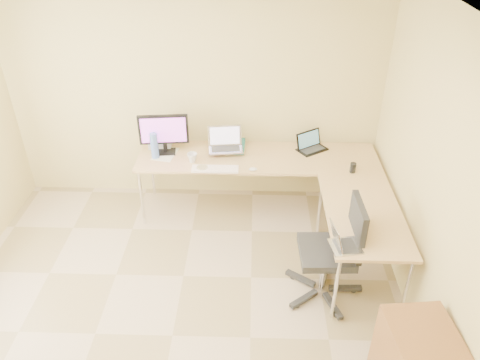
{
  "coord_description": "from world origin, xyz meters",
  "views": [
    {
      "loc": [
        0.66,
        -2.63,
        3.31
      ],
      "look_at": [
        0.55,
        1.1,
        0.9
      ],
      "focal_mm": 34.96,
      "sensor_mm": 36.0,
      "label": 1
    }
  ],
  "objects_px": {
    "water_bottle": "(154,146)",
    "monitor": "(164,134)",
    "desk_main": "(257,184)",
    "laptop_return": "(347,238)",
    "desk_fan": "(159,135)",
    "laptop_center": "(225,140)",
    "laptop_black": "(313,142)",
    "desk_return": "(358,243)",
    "keyboard": "(215,169)",
    "mug": "(192,158)",
    "office_chair": "(326,252)"
  },
  "relations": [
    {
      "from": "water_bottle",
      "to": "monitor",
      "type": "bearing_deg",
      "value": 50.56
    },
    {
      "from": "desk_main",
      "to": "laptop_return",
      "type": "distance_m",
      "value": 1.72
    },
    {
      "from": "monitor",
      "to": "laptop_return",
      "type": "relative_size",
      "value": 1.87
    },
    {
      "from": "desk_main",
      "to": "desk_fan",
      "type": "relative_size",
      "value": 9.27
    },
    {
      "from": "laptop_center",
      "to": "laptop_black",
      "type": "relative_size",
      "value": 1.15
    },
    {
      "from": "laptop_center",
      "to": "water_bottle",
      "type": "xyz_separation_m",
      "value": [
        -0.77,
        -0.12,
        -0.02
      ]
    },
    {
      "from": "monitor",
      "to": "laptop_black",
      "type": "height_order",
      "value": "monitor"
    },
    {
      "from": "laptop_center",
      "to": "desk_fan",
      "type": "bearing_deg",
      "value": 162.65
    },
    {
      "from": "desk_return",
      "to": "keyboard",
      "type": "xyz_separation_m",
      "value": [
        -1.43,
        0.7,
        0.38
      ]
    },
    {
      "from": "monitor",
      "to": "laptop_black",
      "type": "distance_m",
      "value": 1.66
    },
    {
      "from": "desk_return",
      "to": "mug",
      "type": "height_order",
      "value": "mug"
    },
    {
      "from": "office_chair",
      "to": "desk_main",
      "type": "bearing_deg",
      "value": 113.42
    },
    {
      "from": "laptop_center",
      "to": "desk_fan",
      "type": "height_order",
      "value": "laptop_center"
    },
    {
      "from": "desk_return",
      "to": "office_chair",
      "type": "relative_size",
      "value": 1.26
    },
    {
      "from": "water_bottle",
      "to": "laptop_return",
      "type": "bearing_deg",
      "value": -37.72
    },
    {
      "from": "desk_return",
      "to": "mug",
      "type": "relative_size",
      "value": 11.83
    },
    {
      "from": "laptop_black",
      "to": "laptop_return",
      "type": "distance_m",
      "value": 1.66
    },
    {
      "from": "mug",
      "to": "water_bottle",
      "type": "bearing_deg",
      "value": 169.46
    },
    {
      "from": "water_bottle",
      "to": "keyboard",
      "type": "bearing_deg",
      "value": -19.48
    },
    {
      "from": "monitor",
      "to": "mug",
      "type": "bearing_deg",
      "value": -36.95
    },
    {
      "from": "desk_main",
      "to": "mug",
      "type": "bearing_deg",
      "value": -169.11
    },
    {
      "from": "laptop_black",
      "to": "office_chair",
      "type": "bearing_deg",
      "value": -124.37
    },
    {
      "from": "office_chair",
      "to": "laptop_center",
      "type": "bearing_deg",
      "value": 123.81
    },
    {
      "from": "office_chair",
      "to": "laptop_black",
      "type": "bearing_deg",
      "value": 88.05
    },
    {
      "from": "desk_return",
      "to": "laptop_center",
      "type": "height_order",
      "value": "laptop_center"
    },
    {
      "from": "desk_main",
      "to": "desk_fan",
      "type": "height_order",
      "value": "desk_fan"
    },
    {
      "from": "desk_fan",
      "to": "laptop_return",
      "type": "xyz_separation_m",
      "value": [
        1.85,
        -1.69,
        -0.05
      ]
    },
    {
      "from": "keyboard",
      "to": "office_chair",
      "type": "relative_size",
      "value": 0.48
    },
    {
      "from": "laptop_center",
      "to": "office_chair",
      "type": "xyz_separation_m",
      "value": [
        0.98,
        -1.35,
        -0.4
      ]
    },
    {
      "from": "desk_main",
      "to": "laptop_black",
      "type": "xyz_separation_m",
      "value": [
        0.61,
        0.17,
        0.47
      ]
    },
    {
      "from": "laptop_black",
      "to": "desk_fan",
      "type": "distance_m",
      "value": 1.74
    },
    {
      "from": "desk_return",
      "to": "laptop_return",
      "type": "height_order",
      "value": "laptop_return"
    },
    {
      "from": "desk_return",
      "to": "laptop_center",
      "type": "relative_size",
      "value": 3.48
    },
    {
      "from": "mug",
      "to": "water_bottle",
      "type": "relative_size",
      "value": 0.37
    },
    {
      "from": "monitor",
      "to": "laptop_return",
      "type": "xyz_separation_m",
      "value": [
        1.76,
        -1.55,
        -0.14
      ]
    },
    {
      "from": "laptop_black",
      "to": "mug",
      "type": "height_order",
      "value": "laptop_black"
    },
    {
      "from": "desk_fan",
      "to": "laptop_return",
      "type": "bearing_deg",
      "value": -19.32
    },
    {
      "from": "laptop_black",
      "to": "water_bottle",
      "type": "bearing_deg",
      "value": 152.92
    },
    {
      "from": "desk_return",
      "to": "monitor",
      "type": "distance_m",
      "value": 2.35
    },
    {
      "from": "laptop_black",
      "to": "water_bottle",
      "type": "height_order",
      "value": "water_bottle"
    },
    {
      "from": "desk_main",
      "to": "desk_return",
      "type": "relative_size",
      "value": 2.04
    },
    {
      "from": "laptop_center",
      "to": "keyboard",
      "type": "relative_size",
      "value": 0.76
    },
    {
      "from": "desk_main",
      "to": "keyboard",
      "type": "height_order",
      "value": "keyboard"
    },
    {
      "from": "laptop_black",
      "to": "desk_return",
      "type": "bearing_deg",
      "value": -107.24
    },
    {
      "from": "water_bottle",
      "to": "office_chair",
      "type": "distance_m",
      "value": 2.17
    },
    {
      "from": "water_bottle",
      "to": "office_chair",
      "type": "relative_size",
      "value": 0.29
    },
    {
      "from": "mug",
      "to": "desk_return",
      "type": "bearing_deg",
      "value": -27.13
    },
    {
      "from": "laptop_center",
      "to": "laptop_return",
      "type": "bearing_deg",
      "value": -61.96
    },
    {
      "from": "laptop_black",
      "to": "office_chair",
      "type": "xyz_separation_m",
      "value": [
        0.0,
        -1.46,
        -0.33
      ]
    },
    {
      "from": "mug",
      "to": "office_chair",
      "type": "height_order",
      "value": "office_chair"
    }
  ]
}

